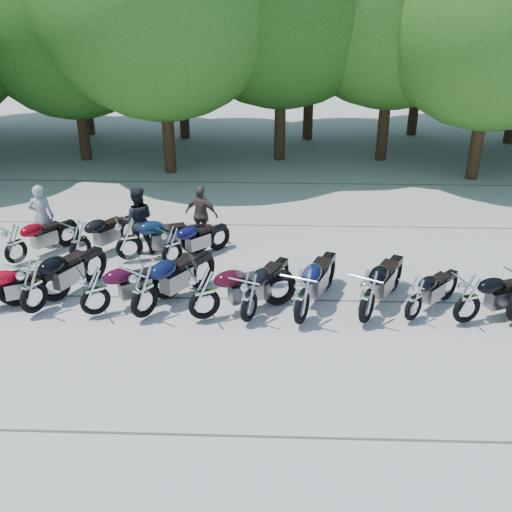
{
  "coord_description": "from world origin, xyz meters",
  "views": [
    {
      "loc": [
        0.42,
        -10.47,
        6.73
      ],
      "look_at": [
        0.0,
        1.5,
        1.1
      ],
      "focal_mm": 42.0,
      "sensor_mm": 36.0,
      "label": 1
    }
  ],
  "objects_px": {
    "motorcycle_2": "(32,286)",
    "motorcycle_3": "(94,290)",
    "motorcycle_10": "(468,298)",
    "rider_2": "(202,215)",
    "motorcycle_16": "(172,245)",
    "motorcycle_15": "(129,238)",
    "rider_0": "(42,216)",
    "motorcycle_9": "(414,298)",
    "motorcycle_14": "(79,240)",
    "motorcycle_7": "(302,295)",
    "motorcycle_5": "(204,293)",
    "motorcycle_6": "(249,296)",
    "motorcycle_4": "(143,289)",
    "rider_1": "(138,220)",
    "motorcycle_13": "(14,243)",
    "motorcycle_8": "(368,295)"
  },
  "relations": [
    {
      "from": "motorcycle_2",
      "to": "motorcycle_3",
      "type": "height_order",
      "value": "motorcycle_2"
    },
    {
      "from": "motorcycle_2",
      "to": "motorcycle_10",
      "type": "distance_m",
      "value": 9.23
    },
    {
      "from": "motorcycle_10",
      "to": "rider_2",
      "type": "bearing_deg",
      "value": 33.9
    },
    {
      "from": "motorcycle_16",
      "to": "motorcycle_3",
      "type": "bearing_deg",
      "value": 109.12
    },
    {
      "from": "motorcycle_15",
      "to": "rider_0",
      "type": "bearing_deg",
      "value": 49.6
    },
    {
      "from": "motorcycle_9",
      "to": "motorcycle_14",
      "type": "distance_m",
      "value": 8.34
    },
    {
      "from": "motorcycle_14",
      "to": "rider_0",
      "type": "height_order",
      "value": "rider_0"
    },
    {
      "from": "motorcycle_2",
      "to": "motorcycle_15",
      "type": "relative_size",
      "value": 1.05
    },
    {
      "from": "motorcycle_7",
      "to": "motorcycle_15",
      "type": "bearing_deg",
      "value": -13.24
    },
    {
      "from": "motorcycle_5",
      "to": "motorcycle_3",
      "type": "bearing_deg",
      "value": 61.43
    },
    {
      "from": "motorcycle_9",
      "to": "motorcycle_16",
      "type": "xyz_separation_m",
      "value": [
        -5.55,
        2.51,
        0.03
      ]
    },
    {
      "from": "motorcycle_6",
      "to": "motorcycle_15",
      "type": "distance_m",
      "value": 4.3
    },
    {
      "from": "motorcycle_4",
      "to": "motorcycle_16",
      "type": "xyz_separation_m",
      "value": [
        0.17,
        2.6,
        -0.13
      ]
    },
    {
      "from": "motorcycle_2",
      "to": "rider_1",
      "type": "distance_m",
      "value": 3.69
    },
    {
      "from": "motorcycle_2",
      "to": "motorcycle_4",
      "type": "relative_size",
      "value": 0.98
    },
    {
      "from": "motorcycle_6",
      "to": "motorcycle_13",
      "type": "bearing_deg",
      "value": -0.1
    },
    {
      "from": "motorcycle_6",
      "to": "motorcycle_16",
      "type": "height_order",
      "value": "motorcycle_6"
    },
    {
      "from": "motorcycle_9",
      "to": "motorcycle_13",
      "type": "xyz_separation_m",
      "value": [
        -9.53,
        2.45,
        0.03
      ]
    },
    {
      "from": "motorcycle_4",
      "to": "motorcycle_13",
      "type": "bearing_deg",
      "value": 0.65
    },
    {
      "from": "motorcycle_8",
      "to": "motorcycle_15",
      "type": "xyz_separation_m",
      "value": [
        -5.67,
        2.84,
        -0.02
      ]
    },
    {
      "from": "motorcycle_2",
      "to": "motorcycle_10",
      "type": "relative_size",
      "value": 1.1
    },
    {
      "from": "motorcycle_15",
      "to": "rider_1",
      "type": "distance_m",
      "value": 0.7
    },
    {
      "from": "motorcycle_14",
      "to": "rider_1",
      "type": "height_order",
      "value": "rider_1"
    },
    {
      "from": "motorcycle_8",
      "to": "rider_1",
      "type": "bearing_deg",
      "value": -4.16
    },
    {
      "from": "motorcycle_14",
      "to": "motorcycle_16",
      "type": "distance_m",
      "value": 2.38
    },
    {
      "from": "motorcycle_2",
      "to": "rider_1",
      "type": "relative_size",
      "value": 1.39
    },
    {
      "from": "rider_1",
      "to": "motorcycle_14",
      "type": "bearing_deg",
      "value": 17.35
    },
    {
      "from": "motorcycle_7",
      "to": "motorcycle_15",
      "type": "xyz_separation_m",
      "value": [
        -4.31,
        2.93,
        -0.04
      ]
    },
    {
      "from": "motorcycle_9",
      "to": "motorcycle_7",
      "type": "bearing_deg",
      "value": 48.51
    },
    {
      "from": "motorcycle_6",
      "to": "motorcycle_13",
      "type": "relative_size",
      "value": 1.07
    },
    {
      "from": "motorcycle_5",
      "to": "motorcycle_14",
      "type": "bearing_deg",
      "value": 25.81
    },
    {
      "from": "motorcycle_3",
      "to": "rider_1",
      "type": "xyz_separation_m",
      "value": [
        0.22,
        3.38,
        0.26
      ]
    },
    {
      "from": "motorcycle_5",
      "to": "motorcycle_10",
      "type": "bearing_deg",
      "value": -115.56
    },
    {
      "from": "motorcycle_14",
      "to": "rider_0",
      "type": "relative_size",
      "value": 1.29
    },
    {
      "from": "motorcycle_7",
      "to": "motorcycle_10",
      "type": "bearing_deg",
      "value": -156.85
    },
    {
      "from": "motorcycle_7",
      "to": "motorcycle_3",
      "type": "bearing_deg",
      "value": 18.49
    },
    {
      "from": "motorcycle_13",
      "to": "rider_0",
      "type": "xyz_separation_m",
      "value": [
        0.32,
        1.16,
        0.27
      ]
    },
    {
      "from": "motorcycle_2",
      "to": "motorcycle_6",
      "type": "bearing_deg",
      "value": -155.05
    },
    {
      "from": "motorcycle_14",
      "to": "motorcycle_16",
      "type": "relative_size",
      "value": 1.07
    },
    {
      "from": "motorcycle_13",
      "to": "rider_2",
      "type": "xyz_separation_m",
      "value": [
        4.56,
        1.58,
        0.22
      ]
    },
    {
      "from": "motorcycle_16",
      "to": "rider_2",
      "type": "bearing_deg",
      "value": -65.79
    },
    {
      "from": "motorcycle_15",
      "to": "rider_0",
      "type": "distance_m",
      "value": 2.69
    },
    {
      "from": "motorcycle_13",
      "to": "motorcycle_14",
      "type": "distance_m",
      "value": 1.61
    },
    {
      "from": "motorcycle_4",
      "to": "motorcycle_14",
      "type": "height_order",
      "value": "motorcycle_4"
    },
    {
      "from": "motorcycle_13",
      "to": "rider_0",
      "type": "distance_m",
      "value": 1.23
    },
    {
      "from": "rider_0",
      "to": "motorcycle_2",
      "type": "bearing_deg",
      "value": 101.84
    },
    {
      "from": "motorcycle_13",
      "to": "motorcycle_9",
      "type": "bearing_deg",
      "value": -158.06
    },
    {
      "from": "motorcycle_15",
      "to": "motorcycle_9",
      "type": "bearing_deg",
      "value": -132.94
    },
    {
      "from": "rider_1",
      "to": "motorcycle_8",
      "type": "bearing_deg",
      "value": 136.59
    },
    {
      "from": "motorcycle_4",
      "to": "motorcycle_6",
      "type": "xyz_separation_m",
      "value": [
        2.24,
        -0.08,
        -0.08
      ]
    }
  ]
}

